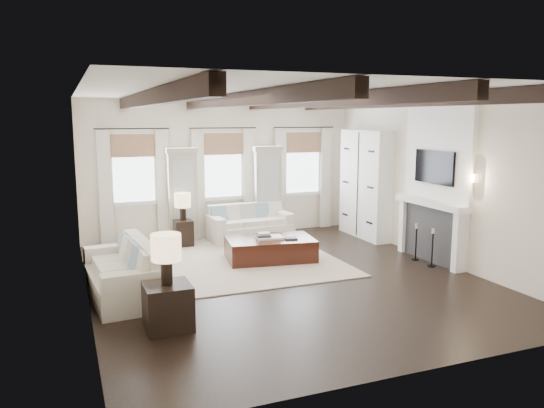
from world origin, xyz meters
name	(u,v)px	position (x,y,z in m)	size (l,w,h in m)	color
ground	(284,278)	(0.00, 0.00, 0.00)	(7.50, 7.50, 0.00)	black
room_shell	(302,165)	(0.75, 0.90, 1.89)	(6.54, 7.54, 3.22)	white
area_rug	(236,258)	(-0.37, 1.59, 0.01)	(3.67, 4.18, 0.02)	#BBA997
sofa_back	(249,225)	(0.43, 3.08, 0.33)	(1.93, 0.95, 0.81)	silver
sofa_left	(125,275)	(-2.68, 0.04, 0.35)	(1.08, 2.10, 0.87)	silver
ottoman	(270,249)	(0.21, 1.21, 0.22)	(1.68, 1.05, 0.44)	black
tray	(270,237)	(0.20, 1.20, 0.46)	(0.50, 0.38, 0.04)	white
book_lower	(264,236)	(0.07, 1.20, 0.50)	(0.26, 0.20, 0.04)	#262628
book_upper	(264,233)	(0.10, 1.26, 0.54)	(0.22, 0.17, 0.03)	beige
book_loose	(291,239)	(0.56, 0.98, 0.46)	(0.24, 0.18, 0.03)	#262628
side_table_front	(168,306)	(-2.31, -1.48, 0.30)	(0.61, 0.61, 0.61)	black
lamp_front	(166,250)	(-2.31, -1.48, 1.07)	(0.40, 0.40, 0.68)	black
side_table_back	(184,233)	(-1.13, 2.97, 0.29)	(0.39, 0.39, 0.58)	black
lamp_back	(183,202)	(-1.13, 2.97, 0.98)	(0.35, 0.35, 0.60)	black
candlestick_near	(432,251)	(2.90, -0.33, 0.30)	(0.15, 0.15, 0.73)	black
candlestick_far	(416,245)	(2.90, 0.16, 0.30)	(0.15, 0.15, 0.73)	black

